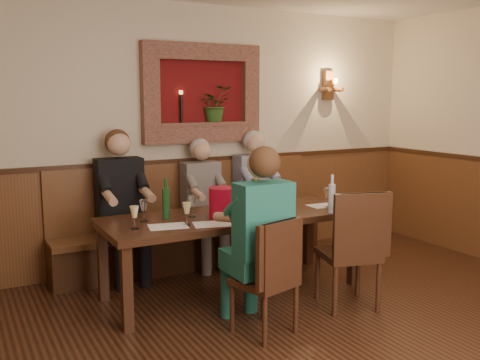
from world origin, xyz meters
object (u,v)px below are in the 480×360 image
at_px(chair_near_left, 266,300).
at_px(water_bottle, 332,198).
at_px(person_bench_left, 123,218).
at_px(person_bench_right, 258,206).
at_px(spittoon_bucket, 222,203).
at_px(person_bench_mid, 204,215).
at_px(chair_near_right, 348,273).
at_px(wine_bottle_green_a, 256,195).
at_px(person_chair_front, 257,254).
at_px(wine_bottle_green_b, 166,203).
at_px(dining_table, 233,222).
at_px(bench, 193,235).

height_order(chair_near_left, water_bottle, water_bottle).
relative_size(person_bench_left, person_bench_right, 1.04).
distance_m(chair_near_left, spittoon_bucket, 1.01).
relative_size(person_bench_mid, water_bottle, 3.86).
distance_m(chair_near_right, spittoon_bucket, 1.25).
relative_size(chair_near_right, wine_bottle_green_a, 2.56).
xyz_separation_m(person_chair_front, spittoon_bucket, (0.03, 0.67, 0.29)).
xyz_separation_m(person_bench_mid, wine_bottle_green_b, (-0.71, -0.74, 0.33)).
distance_m(chair_near_left, water_bottle, 1.30).
relative_size(person_chair_front, wine_bottle_green_a, 3.59).
distance_m(spittoon_bucket, wine_bottle_green_a, 0.38).
bearing_deg(chair_near_right, wine_bottle_green_b, 161.33).
xyz_separation_m(chair_near_left, person_bench_left, (-0.60, 1.74, 0.36)).
height_order(chair_near_left, spittoon_bucket, spittoon_bucket).
relative_size(chair_near_right, spittoon_bucket, 3.79).
bearing_deg(water_bottle, person_bench_mid, 120.59).
bearing_deg(person_bench_right, water_bottle, -86.71).
bearing_deg(person_bench_right, person_bench_left, -179.94).
bearing_deg(water_bottle, person_chair_front, -159.46).
relative_size(person_bench_left, wine_bottle_green_b, 4.15).
distance_m(person_bench_right, wine_bottle_green_a, 1.09).
distance_m(dining_table, water_bottle, 0.94).
xyz_separation_m(chair_near_left, wine_bottle_green_b, (-0.42, 1.00, 0.63)).
distance_m(chair_near_right, person_bench_left, 2.24).
bearing_deg(spittoon_bucket, wine_bottle_green_b, 155.62).
bearing_deg(spittoon_bucket, person_bench_mid, 74.95).
relative_size(person_bench_left, person_chair_front, 1.03).
bearing_deg(person_bench_mid, bench, 131.76).
relative_size(spittoon_bucket, wine_bottle_green_b, 0.76).
bearing_deg(person_bench_left, dining_table, -46.54).
xyz_separation_m(chair_near_right, wine_bottle_green_b, (-1.32, 0.89, 0.59)).
distance_m(chair_near_left, wine_bottle_green_b, 1.25).
bearing_deg(bench, spittoon_bucket, -98.74).
relative_size(chair_near_left, person_chair_front, 0.63).
height_order(person_bench_mid, spittoon_bucket, person_bench_mid).
bearing_deg(person_bench_mid, chair_near_left, -99.25).
bearing_deg(dining_table, bench, 90.00).
bearing_deg(wine_bottle_green_a, chair_near_left, -115.11).
distance_m(person_bench_right, spittoon_bucket, 1.35).
bearing_deg(person_bench_left, water_bottle, -37.32).
bearing_deg(person_chair_front, bench, 83.49).
bearing_deg(wine_bottle_green_b, wine_bottle_green_a, -9.97).
xyz_separation_m(bench, wine_bottle_green_b, (-0.61, -0.85, 0.57)).
relative_size(chair_near_left, person_bench_right, 0.64).
relative_size(person_bench_mid, person_chair_front, 0.95).
distance_m(dining_table, person_chair_front, 0.80).
bearing_deg(wine_bottle_green_a, person_bench_mid, 97.51).
bearing_deg(chair_near_right, person_chair_front, -165.82).
bearing_deg(spittoon_bucket, person_bench_right, 46.00).
distance_m(bench, person_chair_front, 1.75).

